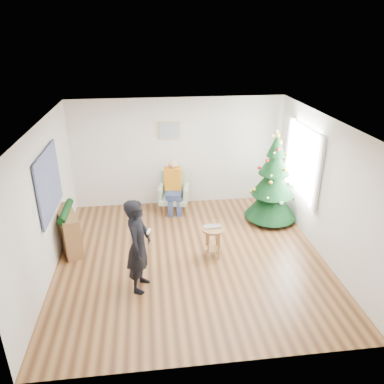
{
  "coord_description": "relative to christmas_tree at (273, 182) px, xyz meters",
  "views": [
    {
      "loc": [
        -0.71,
        -6.0,
        4.05
      ],
      "look_at": [
        0.1,
        0.6,
        1.1
      ],
      "focal_mm": 35.0,
      "sensor_mm": 36.0,
      "label": 1
    }
  ],
  "objects": [
    {
      "name": "christmas_tree",
      "position": [
        0.0,
        0.0,
        0.0
      ],
      "size": [
        1.15,
        1.15,
        2.08
      ],
      "rotation": [
        0.0,
        0.0,
        -0.0
      ],
      "color": "#3F2816",
      "rests_on": "floor"
    },
    {
      "name": "wall_back",
      "position": [
        -1.97,
        1.21,
        0.36
      ],
      "size": [
        5.0,
        0.0,
        5.0
      ],
      "primitive_type": "plane",
      "rotation": [
        1.57,
        0.0,
        0.0
      ],
      "color": "silver",
      "rests_on": "floor"
    },
    {
      "name": "stool",
      "position": [
        -1.56,
        -1.32,
        -0.62
      ],
      "size": [
        0.41,
        0.41,
        0.62
      ],
      "rotation": [
        0.0,
        0.0,
        -0.26
      ],
      "color": "brown",
      "rests_on": "floor"
    },
    {
      "name": "tapestry",
      "position": [
        -4.43,
        -0.99,
        0.61
      ],
      "size": [
        0.03,
        1.5,
        1.15
      ],
      "primitive_type": "cube",
      "color": "black",
      "rests_on": "wall_left"
    },
    {
      "name": "framed_picture",
      "position": [
        -2.17,
        1.17,
        0.91
      ],
      "size": [
        0.52,
        0.05,
        0.42
      ],
      "color": "tan",
      "rests_on": "wall_back"
    },
    {
      "name": "curtains",
      "position": [
        0.47,
        -0.29,
        0.56
      ],
      "size": [
        0.05,
        1.75,
        1.5
      ],
      "color": "white",
      "rests_on": "wall_right"
    },
    {
      "name": "wall_right",
      "position": [
        0.53,
        -1.29,
        0.36
      ],
      "size": [
        0.0,
        5.0,
        5.0
      ],
      "primitive_type": "plane",
      "rotation": [
        1.57,
        0.0,
        -1.57
      ],
      "color": "silver",
      "rests_on": "floor"
    },
    {
      "name": "wall_left",
      "position": [
        -4.47,
        -1.29,
        0.36
      ],
      "size": [
        0.0,
        5.0,
        5.0
      ],
      "primitive_type": "plane",
      "rotation": [
        1.57,
        0.0,
        1.57
      ],
      "color": "silver",
      "rests_on": "floor"
    },
    {
      "name": "game_controller",
      "position": [
        -2.74,
        -2.11,
        0.15
      ],
      "size": [
        0.07,
        0.13,
        0.04
      ],
      "primitive_type": "cube",
      "rotation": [
        0.0,
        0.0,
        -0.25
      ],
      "color": "white",
      "rests_on": "standing_man"
    },
    {
      "name": "window_panel",
      "position": [
        0.5,
        -0.29,
        0.56
      ],
      "size": [
        0.04,
        1.3,
        1.4
      ],
      "primitive_type": "cube",
      "color": "white",
      "rests_on": "wall_right"
    },
    {
      "name": "floor",
      "position": [
        -1.97,
        -1.29,
        -0.94
      ],
      "size": [
        5.0,
        5.0,
        0.0
      ],
      "primitive_type": "plane",
      "color": "brown",
      "rests_on": "ground"
    },
    {
      "name": "ceiling",
      "position": [
        -1.97,
        -1.29,
        1.66
      ],
      "size": [
        5.0,
        5.0,
        0.0
      ],
      "primitive_type": "plane",
      "rotation": [
        3.14,
        0.0,
        0.0
      ],
      "color": "white",
      "rests_on": "wall_back"
    },
    {
      "name": "garland",
      "position": [
        -4.3,
        -0.68,
        -0.12
      ],
      "size": [
        0.14,
        0.9,
        0.14
      ],
      "primitive_type": "cylinder",
      "rotation": [
        1.57,
        0.0,
        0.0
      ],
      "color": "black",
      "rests_on": "console"
    },
    {
      "name": "standing_man",
      "position": [
        -2.91,
        -2.08,
        -0.12
      ],
      "size": [
        0.53,
        0.67,
        1.63
      ],
      "primitive_type": "imported",
      "rotation": [
        0.0,
        0.0,
        1.32
      ],
      "color": "black",
      "rests_on": "floor"
    },
    {
      "name": "console",
      "position": [
        -4.3,
        -0.68,
        -0.54
      ],
      "size": [
        0.64,
        1.04,
        0.8
      ],
      "primitive_type": "cube",
      "rotation": [
        0.0,
        0.0,
        0.37
      ],
      "color": "brown",
      "rests_on": "floor"
    },
    {
      "name": "armchair",
      "position": [
        -2.13,
        0.77,
        -0.59
      ],
      "size": [
        0.77,
        0.73,
        0.96
      ],
      "rotation": [
        0.0,
        0.0,
        -0.19
      ],
      "color": "#93AA89",
      "rests_on": "floor"
    },
    {
      "name": "wall_front",
      "position": [
        -1.97,
        -3.79,
        0.36
      ],
      "size": [
        5.0,
        0.0,
        5.0
      ],
      "primitive_type": "plane",
      "rotation": [
        -1.57,
        0.0,
        0.0
      ],
      "color": "silver",
      "rests_on": "floor"
    },
    {
      "name": "seated_person",
      "position": [
        -2.14,
        0.72,
        -0.3
      ],
      "size": [
        0.43,
        0.58,
        1.26
      ],
      "rotation": [
        0.0,
        0.0,
        -0.19
      ],
      "color": "navy",
      "rests_on": "armchair"
    },
    {
      "name": "laptop",
      "position": [
        -1.56,
        -1.32,
        -0.31
      ],
      "size": [
        0.36,
        0.25,
        0.03
      ],
      "primitive_type": "imported",
      "rotation": [
        0.0,
        0.0,
        0.09
      ],
      "color": "silver",
      "rests_on": "stool"
    }
  ]
}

